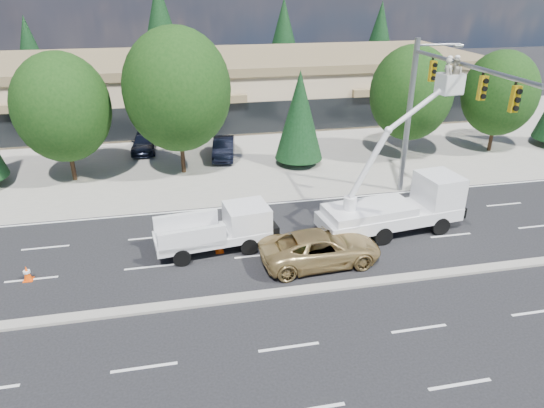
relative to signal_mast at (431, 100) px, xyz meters
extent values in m
plane|color=black|center=(-10.03, -7.04, -6.06)|extent=(140.00, 140.00, 0.00)
cube|color=gray|center=(-10.03, 12.96, -6.05)|extent=(140.00, 22.00, 0.01)
cube|color=gray|center=(-10.03, -7.04, -6.00)|extent=(120.00, 0.55, 0.12)
cube|color=tan|center=(-10.03, 22.96, -3.56)|extent=(50.00, 15.00, 5.00)
cube|color=olive|center=(-10.03, 22.96, -0.91)|extent=(50.40, 15.40, 0.70)
cube|color=black|center=(-10.03, 15.41, -4.56)|extent=(48.00, 0.12, 2.60)
cylinder|color=#332114|center=(-20.03, 7.96, -4.74)|extent=(0.28, 0.28, 2.63)
ellipsoid|color=black|center=(-20.03, 7.96, -1.30)|extent=(5.85, 5.85, 6.73)
cylinder|color=#332114|center=(-13.03, 7.96, -4.52)|extent=(0.28, 0.28, 3.06)
ellipsoid|color=black|center=(-13.03, 7.96, -0.53)|extent=(6.81, 6.81, 7.83)
cylinder|color=#332114|center=(-5.03, 7.96, -5.66)|extent=(0.26, 0.26, 0.80)
cone|color=black|center=(-5.03, 7.96, -2.55)|extent=(3.32, 3.32, 6.06)
cylinder|color=#332114|center=(2.97, 7.96, -4.77)|extent=(0.28, 0.28, 2.58)
ellipsoid|color=black|center=(2.97, 7.96, -1.40)|extent=(5.74, 5.74, 6.60)
cylinder|color=#332114|center=(9.97, 7.96, -4.85)|extent=(0.28, 0.28, 2.41)
ellipsoid|color=black|center=(9.97, 7.96, -1.71)|extent=(5.35, 5.35, 6.15)
cylinder|color=#332114|center=(-28.03, 34.96, -5.66)|extent=(0.26, 0.26, 0.80)
cone|color=black|center=(-28.03, 34.96, -1.48)|extent=(4.33, 4.33, 7.90)
cylinder|color=#332114|center=(-14.03, 34.96, -5.66)|extent=(0.26, 0.26, 0.80)
cone|color=black|center=(-14.03, 34.96, 0.42)|extent=(6.12, 6.12, 11.19)
cylinder|color=#332114|center=(-0.03, 34.96, -5.66)|extent=(0.26, 0.26, 0.80)
cone|color=black|center=(-0.03, 34.96, -0.65)|extent=(5.11, 5.11, 9.33)
cylinder|color=#332114|center=(11.97, 34.96, -5.66)|extent=(0.26, 0.26, 0.80)
cone|color=black|center=(11.97, 34.96, -0.90)|extent=(4.88, 4.88, 8.91)
cylinder|color=gray|center=(-0.03, 2.16, -1.56)|extent=(0.32, 0.32, 9.00)
cylinder|color=gray|center=(-0.03, -2.84, 2.24)|extent=(0.20, 10.00, 0.20)
cylinder|color=gray|center=(1.27, 2.16, 2.54)|extent=(2.60, 0.12, 0.12)
cube|color=gold|center=(-0.03, 0.16, 1.49)|extent=(0.32, 0.22, 1.05)
cube|color=gold|center=(-0.03, -2.04, 1.49)|extent=(0.32, 0.22, 1.05)
cube|color=gold|center=(-0.03, -4.24, 1.49)|extent=(0.32, 0.22, 1.05)
cube|color=gold|center=(-0.03, -6.44, 1.49)|extent=(0.32, 0.22, 1.05)
cube|color=white|center=(-12.03, -2.84, -5.29)|extent=(5.64, 2.67, 0.41)
cube|color=white|center=(-10.32, -2.63, -4.65)|extent=(2.22, 2.18, 1.36)
cube|color=black|center=(-9.74, -2.55, -4.47)|extent=(0.29, 1.72, 0.91)
cube|color=white|center=(-13.22, -2.13, -4.83)|extent=(3.09, 0.66, 1.00)
cube|color=white|center=(-13.00, -3.84, -4.83)|extent=(3.09, 0.66, 1.00)
cube|color=white|center=(-3.03, -2.84, -5.13)|extent=(7.61, 3.13, 0.65)
cube|color=white|center=(-0.28, -2.49, -4.16)|extent=(2.11, 2.39, 1.85)
cube|color=black|center=(0.41, -2.41, -4.02)|extent=(0.31, 1.84, 1.11)
cube|color=white|center=(-4.22, -3.00, -4.62)|extent=(4.67, 2.67, 0.46)
cylinder|color=white|center=(-5.32, -3.14, -4.12)|extent=(0.65, 0.65, 0.74)
cube|color=white|center=(-0.58, -2.53, 1.39)|extent=(1.11, 0.95, 1.00)
imported|color=beige|center=(-0.78, -2.56, 1.77)|extent=(0.45, 0.62, 1.59)
imported|color=beige|center=(-0.38, -2.51, 1.77)|extent=(0.70, 0.84, 1.59)
ellipsoid|color=white|center=(-0.78, -2.56, 2.58)|extent=(0.24, 0.24, 0.17)
ellipsoid|color=white|center=(-0.38, -2.51, 2.58)|extent=(0.24, 0.24, 0.17)
cube|color=#FF4A08|center=(-20.14, -3.85, -6.04)|extent=(0.40, 0.40, 0.03)
cone|color=#FF4A08|center=(-20.14, -3.85, -5.71)|extent=(0.36, 0.36, 0.70)
cylinder|color=white|center=(-20.14, -3.85, -5.64)|extent=(0.29, 0.29, 0.10)
cube|color=#FF4A08|center=(-11.76, -3.12, -6.04)|extent=(0.40, 0.40, 0.03)
cone|color=#FF4A08|center=(-11.76, -3.12, -5.71)|extent=(0.36, 0.36, 0.70)
cylinder|color=white|center=(-11.76, -3.12, -5.64)|extent=(0.29, 0.29, 0.10)
cube|color=#FF4A08|center=(-8.75, -3.76, -6.04)|extent=(0.40, 0.40, 0.03)
cone|color=#FF4A08|center=(-8.75, -3.76, -5.71)|extent=(0.36, 0.36, 0.70)
cylinder|color=white|center=(-8.75, -3.76, -5.64)|extent=(0.29, 0.29, 0.10)
cube|color=#FF4A08|center=(-3.91, -2.94, -6.04)|extent=(0.40, 0.40, 0.03)
cone|color=#FF4A08|center=(-3.91, -2.94, -5.71)|extent=(0.36, 0.36, 0.70)
cylinder|color=white|center=(-3.91, -2.94, -5.64)|extent=(0.29, 0.29, 0.10)
imported|color=tan|center=(-7.31, -4.99, -5.29)|extent=(5.66, 2.85, 1.54)
imported|color=black|center=(-15.73, 13.05, -5.32)|extent=(2.04, 4.45, 1.48)
imported|color=black|center=(-10.03, 10.45, -5.35)|extent=(2.11, 4.46, 1.41)
camera|label=1|loc=(-13.30, -23.30, 5.80)|focal=32.00mm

